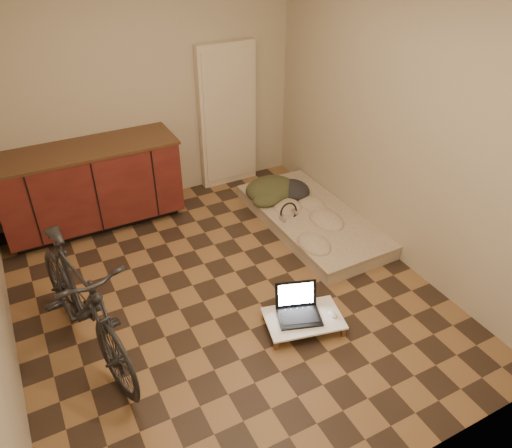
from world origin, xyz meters
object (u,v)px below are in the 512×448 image
futon (312,220)px  lap_desk (304,319)px  laptop (298,309)px  bicycle (81,298)px

futon → lap_desk: size_ratio=2.63×
futon → laptop: size_ratio=4.31×
lap_desk → laptop: laptop is taller
futon → laptop: laptop is taller
lap_desk → laptop: bearing=118.9°
bicycle → futon: bicycle is taller
laptop → futon: bearing=71.3°
bicycle → laptop: size_ratio=3.93×
bicycle → laptop: bicycle is taller
bicycle → lap_desk: 1.76m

